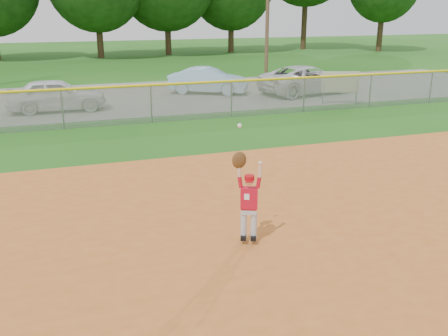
{
  "coord_description": "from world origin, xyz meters",
  "views": [
    {
      "loc": [
        -3.42,
        -9.27,
        4.43
      ],
      "look_at": [
        -0.19,
        0.41,
        1.1
      ],
      "focal_mm": 40.0,
      "sensor_mm": 36.0,
      "label": 1
    }
  ],
  "objects_px": {
    "car_white_b": "(307,80)",
    "ballplayer": "(248,197)",
    "car_white_a": "(57,95)",
    "car_blue": "(208,80)",
    "sponsor_sign": "(340,83)"
  },
  "relations": [
    {
      "from": "car_white_b",
      "to": "ballplayer",
      "type": "relative_size",
      "value": 2.3
    },
    {
      "from": "car_white_a",
      "to": "car_blue",
      "type": "bearing_deg",
      "value": -72.5
    },
    {
      "from": "car_white_b",
      "to": "sponsor_sign",
      "type": "distance_m",
      "value": 3.16
    },
    {
      "from": "car_white_b",
      "to": "sponsor_sign",
      "type": "bearing_deg",
      "value": 168.75
    },
    {
      "from": "car_blue",
      "to": "sponsor_sign",
      "type": "distance_m",
      "value": 6.94
    },
    {
      "from": "car_blue",
      "to": "ballplayer",
      "type": "distance_m",
      "value": 17.47
    },
    {
      "from": "ballplayer",
      "to": "car_white_b",
      "type": "bearing_deg",
      "value": 58.85
    },
    {
      "from": "sponsor_sign",
      "to": "car_blue",
      "type": "bearing_deg",
      "value": 135.79
    },
    {
      "from": "ballplayer",
      "to": "car_blue",
      "type": "bearing_deg",
      "value": 75.74
    },
    {
      "from": "car_blue",
      "to": "sponsor_sign",
      "type": "xyz_separation_m",
      "value": [
        4.97,
        -4.83,
        0.31
      ]
    },
    {
      "from": "sponsor_sign",
      "to": "ballplayer",
      "type": "distance_m",
      "value": 15.24
    },
    {
      "from": "car_blue",
      "to": "sponsor_sign",
      "type": "height_order",
      "value": "sponsor_sign"
    },
    {
      "from": "car_blue",
      "to": "ballplayer",
      "type": "bearing_deg",
      "value": -165.22
    },
    {
      "from": "car_blue",
      "to": "sponsor_sign",
      "type": "bearing_deg",
      "value": -105.17
    },
    {
      "from": "ballplayer",
      "to": "car_white_a",
      "type": "bearing_deg",
      "value": 102.65
    }
  ]
}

